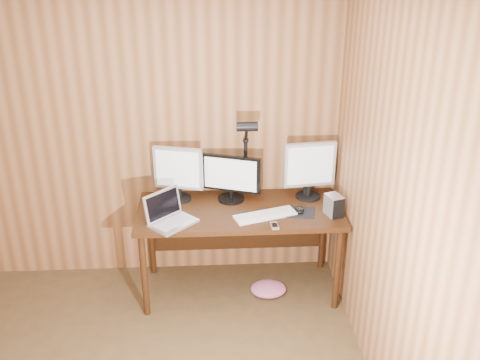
{
  "coord_description": "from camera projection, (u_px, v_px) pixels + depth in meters",
  "views": [
    {
      "loc": [
        0.72,
        -2.09,
        2.66
      ],
      "look_at": [
        0.93,
        1.58,
        1.02
      ],
      "focal_mm": 40.0,
      "sensor_mm": 36.0,
      "label": 1
    }
  ],
  "objects": [
    {
      "name": "fabric_pile",
      "position": [
        268.0,
        289.0,
        4.4
      ],
      "size": [
        0.34,
        0.3,
        0.09
      ],
      "primitive_type": null,
      "rotation": [
        0.0,
        0.0,
        -0.23
      ],
      "color": "#D46691",
      "rests_on": "floor"
    },
    {
      "name": "speaker",
      "position": [
        306.0,
        190.0,
        4.37
      ],
      "size": [
        0.05,
        0.05,
        0.11
      ],
      "primitive_type": "cylinder",
      "color": "black",
      "rests_on": "desk"
    },
    {
      "name": "monitor_center",
      "position": [
        231.0,
        178.0,
        4.25
      ],
      "size": [
        0.47,
        0.21,
        0.38
      ],
      "rotation": [
        0.0,
        0.0,
        -0.33
      ],
      "color": "black",
      "rests_on": "desk"
    },
    {
      "name": "desk_lamp",
      "position": [
        246.0,
        146.0,
        4.21
      ],
      "size": [
        0.16,
        0.23,
        0.71
      ],
      "rotation": [
        0.0,
        0.0,
        -0.28
      ],
      "color": "black",
      "rests_on": "desk"
    },
    {
      "name": "desk",
      "position": [
        239.0,
        218.0,
        4.3
      ],
      "size": [
        1.6,
        0.7,
        0.75
      ],
      "color": "#331A0A",
      "rests_on": "floor"
    },
    {
      "name": "room_shell",
      "position": [
        57.0,
        279.0,
        2.44
      ],
      "size": [
        4.0,
        4.0,
        4.0
      ],
      "color": "#4E381E",
      "rests_on": "ground"
    },
    {
      "name": "keyboard",
      "position": [
        265.0,
        215.0,
        4.06
      ],
      "size": [
        0.5,
        0.29,
        0.02
      ],
      "rotation": [
        0.0,
        0.0,
        0.32
      ],
      "color": "white",
      "rests_on": "desk"
    },
    {
      "name": "laptop",
      "position": [
        169.0,
        215.0,
        3.96
      ],
      "size": [
        0.41,
        0.41,
        0.23
      ],
      "rotation": [
        0.0,
        0.0,
        0.77
      ],
      "color": "silver",
      "rests_on": "desk"
    },
    {
      "name": "monitor_left",
      "position": [
        178.0,
        172.0,
        4.24
      ],
      "size": [
        0.39,
        0.19,
        0.45
      ],
      "rotation": [
        0.0,
        0.0,
        -0.25
      ],
      "color": "black",
      "rests_on": "desk"
    },
    {
      "name": "mouse",
      "position": [
        299.0,
        210.0,
        4.12
      ],
      "size": [
        0.11,
        0.13,
        0.04
      ],
      "primitive_type": "ellipsoid",
      "rotation": [
        0.0,
        0.0,
        -0.38
      ],
      "color": "black",
      "rests_on": "mousepad"
    },
    {
      "name": "monitor_right",
      "position": [
        310.0,
        169.0,
        4.27
      ],
      "size": [
        0.42,
        0.2,
        0.47
      ],
      "rotation": [
        0.0,
        0.0,
        0.13
      ],
      "color": "black",
      "rests_on": "desk"
    },
    {
      "name": "mousepad",
      "position": [
        299.0,
        212.0,
        4.13
      ],
      "size": [
        0.27,
        0.23,
        0.0
      ],
      "primitive_type": "cube",
      "rotation": [
        0.0,
        0.0,
        -0.19
      ],
      "color": "black",
      "rests_on": "desk"
    },
    {
      "name": "phone",
      "position": [
        275.0,
        226.0,
        3.92
      ],
      "size": [
        0.06,
        0.11,
        0.01
      ],
      "rotation": [
        0.0,
        0.0,
        0.06
      ],
      "color": "silver",
      "rests_on": "desk"
    },
    {
      "name": "hard_drive",
      "position": [
        334.0,
        205.0,
        4.06
      ],
      "size": [
        0.14,
        0.17,
        0.16
      ],
      "rotation": [
        0.0,
        0.0,
        0.31
      ],
      "color": "silver",
      "rests_on": "desk"
    }
  ]
}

